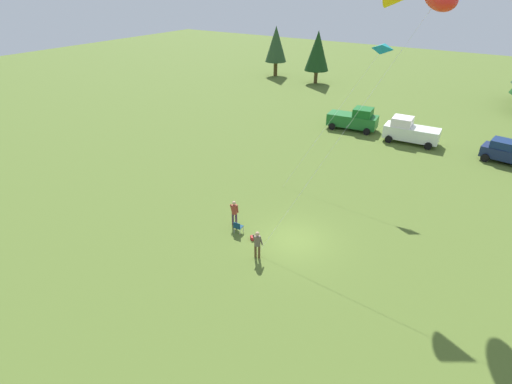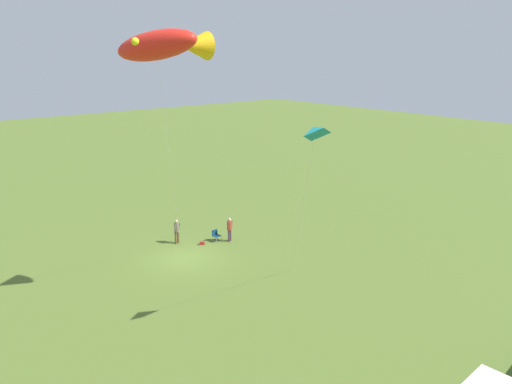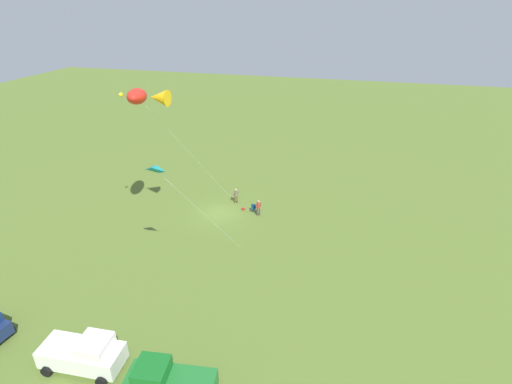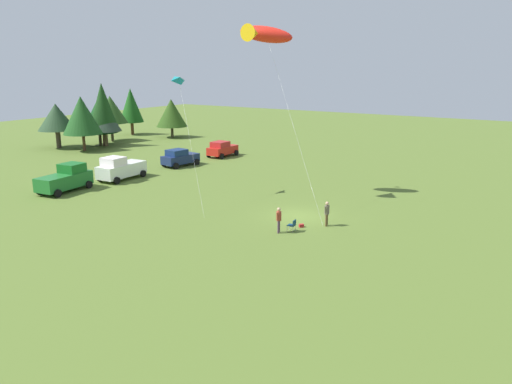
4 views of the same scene
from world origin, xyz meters
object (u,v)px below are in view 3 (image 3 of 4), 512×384
person_spectator (258,207)px  kite_large_fish (142,97)px  person_kite_flyer (236,195)px  folding_chair (253,207)px  truck_green_flatbed (168,383)px  truck_white_pickup (84,353)px  kite_delta_teal (157,168)px  backpack_on_grass (243,209)px

person_spectator → kite_large_fish: bearing=-71.9°
person_kite_flyer → person_spectator: same height
folding_chair → truck_green_flatbed: (-1.07, 22.27, 0.61)m
person_kite_flyer → kite_large_fish: (4.99, 8.38, 12.23)m
truck_white_pickup → kite_delta_teal: bearing=79.3°
truck_green_flatbed → kite_large_fish: bearing=-68.0°
person_kite_flyer → backpack_on_grass: 2.01m
backpack_on_grass → truck_green_flatbed: 22.47m
truck_green_flatbed → truck_white_pickup: 5.81m
person_spectator → truck_white_pickup: bearing=-34.6°
person_kite_flyer → person_spectator: 3.69m
truck_white_pickup → kite_delta_teal: (-1.16, -9.12, 8.58)m
truck_green_flatbed → truck_white_pickup: bearing=-12.7°
folding_chair → backpack_on_grass: 1.20m
person_spectator → kite_delta_teal: bearing=-39.9°
truck_white_pickup → kite_large_fish: (2.62, -14.69, 12.16)m
person_spectator → backpack_on_grass: (1.86, -0.72, -0.91)m
folding_chair → kite_large_fish: (7.34, 6.99, 12.77)m
kite_delta_teal → folding_chair: bearing=-105.8°
folding_chair → backpack_on_grass: (1.14, -0.07, -0.38)m
truck_white_pickup → backpack_on_grass: bearing=77.2°
backpack_on_grass → truck_white_pickup: size_ratio=0.06×
truck_white_pickup → kite_delta_teal: kite_delta_teal is taller
backpack_on_grass → truck_white_pickup: truck_white_pickup is taller
person_kite_flyer → truck_white_pickup: truck_white_pickup is taller
person_kite_flyer → person_spectator: size_ratio=1.00×
person_kite_flyer → backpack_on_grass: size_ratio=5.44×
person_spectator → truck_white_pickup: size_ratio=0.34×
person_spectator → person_kite_flyer: bearing=-143.8°
truck_white_pickup → kite_delta_teal: 12.58m
truck_white_pickup → kite_large_fish: bearing=96.7°
folding_chair → person_spectator: person_spectator is taller
folding_chair → kite_delta_teal: kite_delta_teal is taller
person_kite_flyer → truck_green_flatbed: bearing=-2.1°
person_kite_flyer → truck_green_flatbed: (-3.41, 23.67, 0.08)m
truck_white_pickup → kite_large_fish: kite_large_fish is taller
truck_green_flatbed → kite_large_fish: (8.40, -15.28, 12.16)m
person_kite_flyer → truck_white_pickup: (2.37, 23.07, 0.08)m
person_kite_flyer → kite_delta_teal: bearing=-15.2°
folding_chair → person_spectator: (-0.73, 0.65, 0.53)m
folding_chair → backpack_on_grass: size_ratio=2.56×
person_kite_flyer → folding_chair: person_kite_flyer is taller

